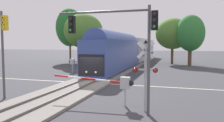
% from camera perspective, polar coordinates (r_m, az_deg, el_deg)
% --- Properties ---
extents(ground_plane, '(220.00, 220.00, 0.00)m').
position_cam_1_polar(ground_plane, '(21.80, -5.93, -5.65)').
color(ground_plane, '#3D3D42').
extents(road_centre_stripe, '(44.00, 0.20, 0.01)m').
position_cam_1_polar(road_centre_stripe, '(21.80, -5.93, -5.64)').
color(road_centre_stripe, beige).
rests_on(road_centre_stripe, ground).
extents(railway_track, '(4.40, 80.00, 0.32)m').
position_cam_1_polar(railway_track, '(21.78, -5.93, -5.40)').
color(railway_track, gray).
rests_on(railway_track, ground).
extents(commuter_train, '(3.04, 43.71, 5.16)m').
position_cam_1_polar(commuter_train, '(41.44, 5.14, 2.99)').
color(commuter_train, '#384C93').
rests_on(commuter_train, railway_track).
extents(crossing_gate_near, '(5.38, 0.40, 1.80)m').
position_cam_1_polar(crossing_gate_near, '(13.64, 1.19, -5.64)').
color(crossing_gate_near, '#B7B7BC').
rests_on(crossing_gate_near, ground).
extents(crossing_signal_mast, '(1.36, 0.44, 4.04)m').
position_cam_1_polar(crossing_signal_mast, '(12.41, 8.60, -1.80)').
color(crossing_signal_mast, '#B2B2B7').
rests_on(crossing_signal_mast, ground).
extents(crossing_gate_far, '(6.51, 0.40, 1.80)m').
position_cam_1_polar(crossing_gate_far, '(29.64, -8.76, -0.27)').
color(crossing_gate_far, '#B7B7BC').
rests_on(crossing_gate_far, ground).
extents(traffic_signal_median, '(0.53, 0.38, 6.00)m').
position_cam_1_polar(traffic_signal_median, '(16.76, -26.10, 4.69)').
color(traffic_signal_median, '#4C4C51').
rests_on(traffic_signal_median, ground).
extents(traffic_signal_near_right, '(5.63, 0.38, 5.80)m').
position_cam_1_polar(traffic_signal_near_right, '(12.00, 2.27, 7.34)').
color(traffic_signal_near_right, '#4C4C51').
rests_on(traffic_signal_near_right, ground).
extents(oak_far_right, '(4.87, 4.87, 8.86)m').
position_cam_1_polar(oak_far_right, '(41.24, 19.51, 6.75)').
color(oak_far_right, brown).
rests_on(oak_far_right, ground).
extents(oak_behind_train, '(7.05, 7.05, 9.31)m').
position_cam_1_polar(oak_behind_train, '(40.92, -7.39, 7.70)').
color(oak_behind_train, '#4C3828').
rests_on(oak_behind_train, ground).
extents(pine_left_background, '(5.76, 5.76, 11.14)m').
position_cam_1_polar(pine_left_background, '(47.36, -10.78, 8.46)').
color(pine_left_background, brown).
rests_on(pine_left_background, ground).
extents(elm_centre_background, '(6.31, 6.31, 8.67)m').
position_cam_1_polar(elm_centre_background, '(43.60, 15.31, 6.78)').
color(elm_centre_background, brown).
rests_on(elm_centre_background, ground).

